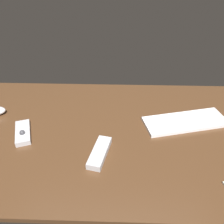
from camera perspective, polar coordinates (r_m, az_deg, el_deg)
The scene contains 4 objects.
desk at distance 104.87cm, azimuth -2.32°, elevation -4.80°, with size 140.00×84.00×2.00cm, color #4C301C.
keyboard at distance 112.69cm, azimuth 17.10°, elevation -2.23°, with size 37.15×13.40×1.56cm, color white.
media_remote at distance 107.95cm, azimuth -20.55°, elevation -4.62°, with size 10.60×16.34×3.66cm.
tv_remote at distance 92.27cm, azimuth -3.07°, elevation -9.65°, with size 16.56×5.33×2.54cm, color #B7B7BC.
Camera 1 is at (6.85, -80.51, 67.86)cm, focal length 38.21 mm.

